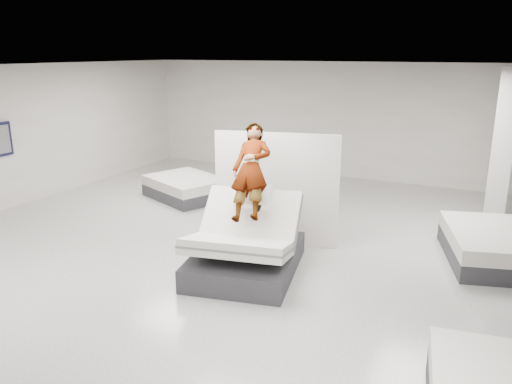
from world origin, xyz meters
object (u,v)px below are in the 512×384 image
at_px(person, 251,188).
at_px(flat_bed_left_far, 186,188).
at_px(column, 503,148).
at_px(divider_panel, 276,189).
at_px(hero_bed, 246,248).
at_px(flat_bed_right_far, 495,247).
at_px(remote, 259,208).

distance_m(person, flat_bed_left_far, 4.40).
distance_m(person, column, 5.48).
height_order(divider_panel, flat_bed_left_far, divider_panel).
xyz_separation_m(hero_bed, divider_panel, (-0.09, 1.40, 0.63)).
distance_m(hero_bed, flat_bed_left_far, 4.54).
relative_size(divider_panel, flat_bed_right_far, 0.97).
xyz_separation_m(hero_bed, flat_bed_right_far, (3.63, 2.21, -0.14)).
bearing_deg(flat_bed_left_far, hero_bed, -44.04).
relative_size(person, flat_bed_right_far, 0.73).
bearing_deg(divider_panel, column, 28.09).
xyz_separation_m(hero_bed, remote, (0.22, 0.02, 0.70)).
height_order(remote, flat_bed_left_far, remote).
bearing_deg(divider_panel, flat_bed_right_far, 0.79).
relative_size(hero_bed, column, 0.75).
relative_size(flat_bed_left_far, column, 0.71).
xyz_separation_m(person, flat_bed_left_far, (-3.20, 2.84, -1.07)).
bearing_deg(person, flat_bed_right_far, 15.40).
bearing_deg(remote, column, 41.10).
bearing_deg(hero_bed, column, 51.19).
xyz_separation_m(flat_bed_right_far, column, (-0.07, 2.21, 1.32)).
xyz_separation_m(remote, flat_bed_right_far, (3.41, 2.19, -0.83)).
xyz_separation_m(person, flat_bed_right_far, (3.69, 1.89, -1.05)).
height_order(flat_bed_right_far, flat_bed_left_far, flat_bed_right_far).
bearing_deg(hero_bed, person, 101.73).
bearing_deg(hero_bed, flat_bed_right_far, 31.37).
relative_size(hero_bed, flat_bed_left_far, 1.05).
bearing_deg(remote, hero_bed, 173.85).
xyz_separation_m(remote, flat_bed_left_far, (-3.48, 3.13, -0.85)).
xyz_separation_m(divider_panel, column, (3.65, 3.03, 0.56)).
height_order(person, column, column).
distance_m(hero_bed, column, 5.80).
bearing_deg(person, flat_bed_left_far, 126.69).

